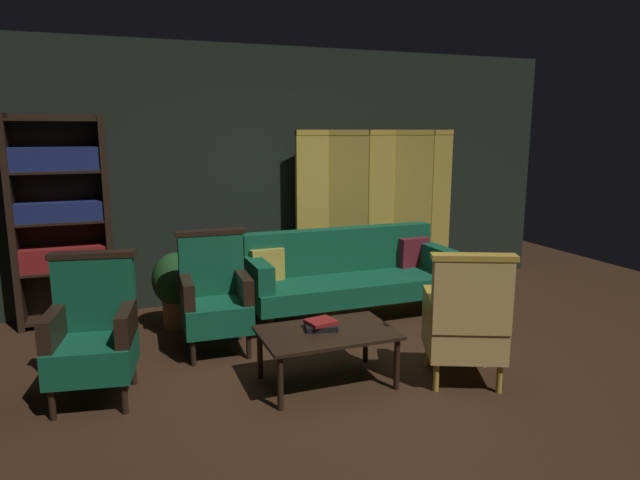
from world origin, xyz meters
name	(u,v)px	position (x,y,z in m)	size (l,w,h in m)	color
ground_plane	(356,378)	(0.00, 0.00, 0.00)	(10.00, 10.00, 0.00)	#331E11
back_wall	(268,175)	(0.00, 2.45, 1.40)	(7.20, 0.10, 2.80)	black
folding_screen	(380,208)	(1.29, 2.20, 0.99)	(2.12, 0.28, 1.90)	#B29338
bookshelf	(61,217)	(-2.15, 2.19, 1.07)	(0.90, 0.32, 2.05)	black
velvet_couch	(347,272)	(0.55, 1.45, 0.45)	(2.12, 0.78, 0.88)	black
coffee_table	(327,337)	(-0.25, -0.01, 0.37)	(1.00, 0.64, 0.42)	black
armchair_gilt_accent	(466,321)	(0.73, -0.35, 0.49)	(0.76, 0.76, 1.04)	#B78E33
armchair_wing_left	(215,296)	(-0.91, 0.98, 0.49)	(0.61, 0.60, 1.04)	black
armchair_wing_right	(93,332)	(-1.88, 0.38, 0.49)	(0.67, 0.67, 1.04)	black
potted_plant	(176,285)	(-1.16, 1.67, 0.43)	(0.45, 0.45, 0.74)	brown
book_black_cloth	(321,326)	(-0.27, 0.06, 0.44)	(0.24, 0.20, 0.04)	black
book_red_leather	(321,322)	(-0.27, 0.06, 0.48)	(0.21, 0.18, 0.03)	maroon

